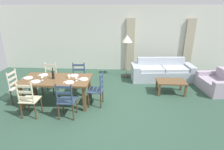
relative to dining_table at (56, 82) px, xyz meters
name	(u,v)px	position (x,y,z in m)	size (l,w,h in m)	color
ground_plane	(105,106)	(1.35, -0.10, -0.67)	(9.60, 9.60, 0.02)	#2D4B3A
wall_far	(112,39)	(1.35, 3.20, 0.69)	(9.60, 0.16, 2.70)	silver
curtain_panel_left	(130,45)	(2.13, 3.06, 0.44)	(0.35, 0.08, 2.20)	tan
curtain_panel_right	(188,46)	(4.53, 3.06, 0.44)	(0.35, 0.08, 2.20)	tan
dining_table	(56,82)	(0.00, 0.00, 0.00)	(1.90, 0.96, 0.75)	brown
dining_chair_near_left	(29,99)	(-0.45, -0.72, -0.19)	(0.43, 0.41, 0.96)	beige
dining_chair_near_right	(66,100)	(0.48, -0.71, -0.19)	(0.42, 0.40, 0.96)	#2C3E57
dining_chair_far_left	(50,78)	(-0.48, 0.72, -0.19)	(0.44, 0.43, 0.96)	beige
dining_chair_far_right	(79,78)	(0.44, 0.76, -0.19)	(0.44, 0.42, 0.96)	#2E435D
dining_chair_head_west	(18,87)	(-1.14, -0.01, -0.19)	(0.42, 0.44, 0.96)	beige
dining_chair_head_east	(97,89)	(1.15, -0.03, -0.19)	(0.42, 0.44, 0.96)	#304460
dinner_plate_near_left	(36,82)	(-0.45, -0.25, 0.10)	(0.24, 0.24, 0.02)	white
fork_near_left	(30,82)	(-0.60, -0.25, 0.09)	(0.02, 0.17, 0.01)	silver
dinner_plate_near_right	(69,82)	(0.45, -0.25, 0.10)	(0.24, 0.24, 0.02)	white
fork_near_right	(64,82)	(0.30, -0.25, 0.09)	(0.02, 0.17, 0.01)	silver
dinner_plate_far_left	(44,75)	(-0.45, 0.25, 0.10)	(0.24, 0.24, 0.02)	white
fork_far_left	(39,75)	(-0.60, 0.25, 0.09)	(0.02, 0.17, 0.01)	silver
dinner_plate_far_right	(74,76)	(0.45, 0.25, 0.10)	(0.24, 0.24, 0.02)	white
fork_far_right	(69,76)	(0.30, 0.25, 0.09)	(0.02, 0.17, 0.01)	silver
dinner_plate_head_west	(28,78)	(-0.78, 0.00, 0.10)	(0.24, 0.24, 0.02)	white
fork_head_west	(23,78)	(-0.93, 0.00, 0.09)	(0.02, 0.17, 0.01)	silver
dinner_plate_head_east	(84,79)	(0.78, 0.00, 0.10)	(0.24, 0.24, 0.02)	white
fork_head_east	(78,79)	(0.63, 0.00, 0.09)	(0.02, 0.17, 0.01)	silver
wine_bottle	(53,75)	(-0.06, 0.00, 0.20)	(0.07, 0.07, 0.32)	black
wine_glass_near_left	(42,76)	(-0.32, -0.14, 0.20)	(0.06, 0.06, 0.16)	white
wine_glass_near_right	(76,77)	(0.60, -0.13, 0.20)	(0.06, 0.06, 0.16)	white
coffee_cup_primary	(69,76)	(0.33, 0.09, 0.13)	(0.07, 0.07, 0.09)	silver
couch	(162,72)	(3.32, 2.07, -0.37)	(2.34, 0.99, 0.80)	#AAB3BD
coffee_table	(171,83)	(3.38, 0.85, -0.31)	(0.90, 0.56, 0.42)	brown
armchair_upholstered	(217,84)	(4.95, 1.11, -0.41)	(0.95, 1.26, 0.72)	#AA9BAC
standing_lamp	(127,41)	(1.98, 2.25, 0.75)	(0.40, 0.40, 1.64)	#332D28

